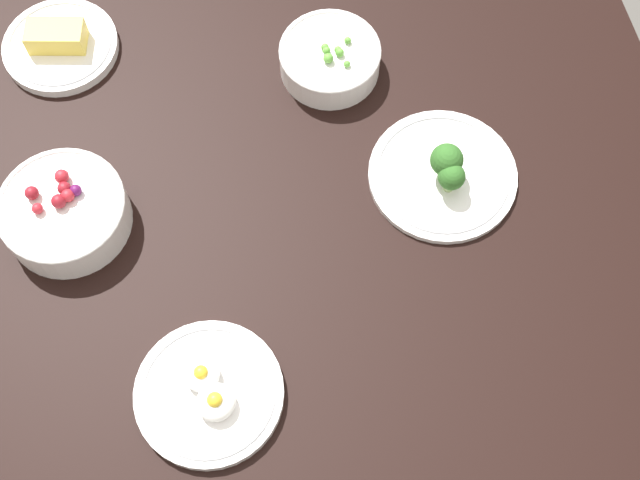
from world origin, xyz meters
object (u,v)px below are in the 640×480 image
(plate_eggs, at_px, (209,393))
(bowl_berries, at_px, (65,212))
(plate_cheese, at_px, (60,44))
(bowl_peas, at_px, (330,58))
(plate_broccoli, at_px, (444,173))

(plate_eggs, relative_size, bowl_berries, 1.09)
(plate_cheese, height_order, bowl_peas, bowl_peas)
(bowl_berries, relative_size, bowl_peas, 1.15)
(plate_eggs, distance_m, bowl_berries, 0.33)
(plate_broccoli, bearing_deg, bowl_peas, -151.24)
(plate_broccoli, relative_size, bowl_peas, 1.40)
(bowl_berries, height_order, bowl_peas, bowl_berries)
(plate_cheese, relative_size, plate_broccoli, 0.82)
(plate_cheese, distance_m, plate_eggs, 0.61)
(plate_eggs, bearing_deg, plate_broccoli, 123.24)
(plate_broccoli, distance_m, plate_eggs, 0.45)
(plate_cheese, xyz_separation_m, bowl_berries, (0.30, -0.01, 0.02))
(bowl_peas, bearing_deg, bowl_berries, -66.38)
(plate_cheese, relative_size, plate_eggs, 0.92)
(plate_eggs, height_order, bowl_berries, bowl_berries)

